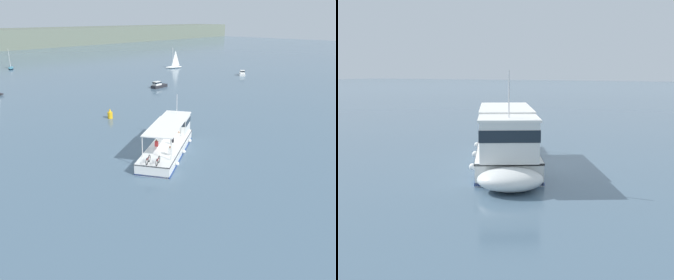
# 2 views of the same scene
# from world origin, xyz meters

# --- Properties ---
(ground_plane) EXTENTS (400.00, 400.00, 0.00)m
(ground_plane) POSITION_xyz_m (0.00, 0.00, 0.00)
(ground_plane) COLOR slate
(ferry_main) EXTENTS (12.63, 8.81, 5.32)m
(ferry_main) POSITION_xyz_m (0.58, -0.20, 1.02)
(ferry_main) COLOR white
(ferry_main) RESTS_ON ground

